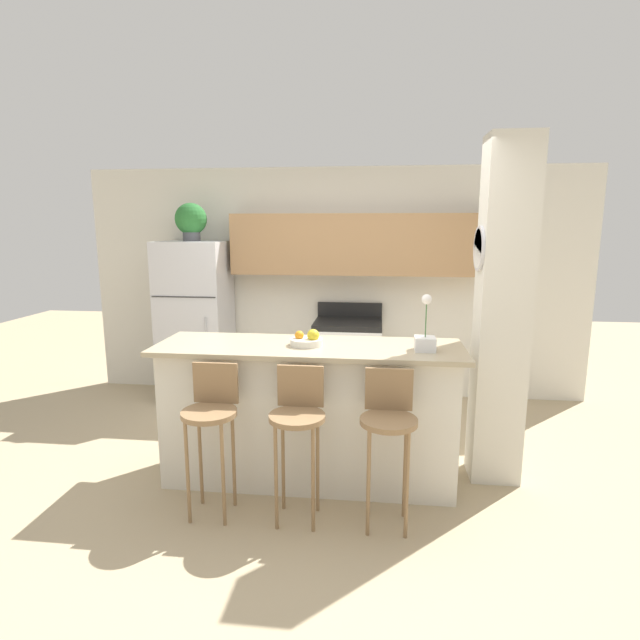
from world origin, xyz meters
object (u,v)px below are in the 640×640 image
at_px(bar_stool_left, 211,416).
at_px(bar_stool_right, 388,424).
at_px(potted_plant_on_fridge, 191,220).
at_px(stove_range, 348,362).
at_px(bar_stool_mid, 298,420).
at_px(orchid_vase, 425,337).
at_px(fruit_bowl, 307,340).
at_px(refrigerator, 196,321).

bearing_deg(bar_stool_left, bar_stool_right, 0.00).
height_order(bar_stool_left, potted_plant_on_fridge, potted_plant_on_fridge).
height_order(stove_range, potted_plant_on_fridge, potted_plant_on_fridge).
xyz_separation_m(stove_range, potted_plant_on_fridge, (-1.69, -0.03, 1.51)).
xyz_separation_m(bar_stool_mid, bar_stool_right, (0.58, 0.00, 0.00)).
distance_m(stove_range, bar_stool_mid, 2.27).
xyz_separation_m(bar_stool_right, potted_plant_on_fridge, (-2.08, 2.22, 1.29)).
xyz_separation_m(potted_plant_on_fridge, orchid_vase, (2.34, -1.77, -0.82)).
bearing_deg(fruit_bowl, potted_plant_on_fridge, 131.12).
bearing_deg(bar_stool_right, bar_stool_mid, 180.00).
height_order(bar_stool_mid, potted_plant_on_fridge, potted_plant_on_fridge).
bearing_deg(refrigerator, potted_plant_on_fridge, 119.61).
bearing_deg(bar_stool_right, fruit_bowl, 139.30).
bearing_deg(orchid_vase, bar_stool_right, -119.36).
bearing_deg(bar_stool_left, refrigerator, 112.58).
bearing_deg(orchid_vase, bar_stool_left, -162.48).
bearing_deg(bar_stool_mid, refrigerator, 124.12).
xyz_separation_m(bar_stool_right, fruit_bowl, (-0.59, 0.51, 0.41)).
relative_size(refrigerator, orchid_vase, 4.40).
distance_m(stove_range, orchid_vase, 2.04).
xyz_separation_m(refrigerator, bar_stool_left, (0.92, -2.22, -0.19)).
bearing_deg(bar_stool_mid, fruit_bowl, 91.28).
xyz_separation_m(bar_stool_left, potted_plant_on_fridge, (-0.92, 2.22, 1.29)).
relative_size(bar_stool_mid, orchid_vase, 2.54).
bearing_deg(bar_stool_mid, stove_range, 85.24).
distance_m(refrigerator, fruit_bowl, 2.28).
height_order(stove_range, bar_stool_left, stove_range).
xyz_separation_m(refrigerator, fruit_bowl, (1.49, -1.71, 0.22)).
bearing_deg(orchid_vase, bar_stool_mid, -151.80).
distance_m(refrigerator, bar_stool_left, 2.41).
relative_size(bar_stool_mid, potted_plant_on_fridge, 2.52).
distance_m(bar_stool_left, fruit_bowl, 0.87).
distance_m(bar_stool_mid, fruit_bowl, 0.65).
distance_m(bar_stool_mid, potted_plant_on_fridge, 2.97).
height_order(refrigerator, stove_range, refrigerator).
bearing_deg(stove_range, orchid_vase, -70.32).
height_order(bar_stool_mid, orchid_vase, orchid_vase).
bearing_deg(potted_plant_on_fridge, bar_stool_left, -67.42).
relative_size(orchid_vase, fruit_bowl, 1.67).
height_order(bar_stool_left, fruit_bowl, fruit_bowl).
height_order(refrigerator, fruit_bowl, refrigerator).
distance_m(bar_stool_right, orchid_vase, 0.69).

